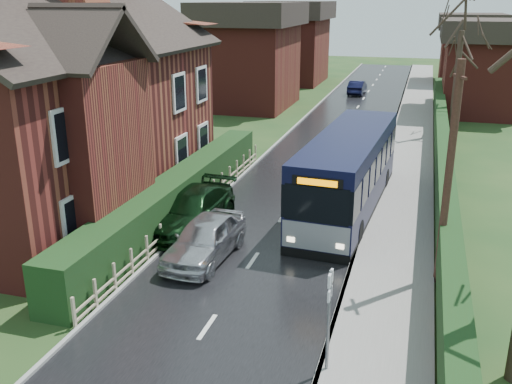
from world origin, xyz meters
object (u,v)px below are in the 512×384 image
(car_silver, at_px, (205,239))
(car_green, at_px, (191,210))
(brick_house, at_px, (52,96))
(telegraph_pole, at_px, (449,176))
(bus_stop_sign, at_px, (329,307))
(bus, at_px, (348,173))

(car_silver, xyz_separation_m, car_green, (-1.40, 2.22, 0.01))
(brick_house, distance_m, car_green, 6.94)
(car_silver, height_order, car_green, car_green)
(brick_house, bearing_deg, telegraph_pole, -10.07)
(car_silver, bearing_deg, brick_house, 160.68)
(car_green, bearing_deg, bus_stop_sign, -45.29)
(brick_house, relative_size, car_green, 3.04)
(bus_stop_sign, height_order, telegraph_pole, telegraph_pole)
(brick_house, xyz_separation_m, car_silver, (7.23, -3.00, -3.69))
(car_green, bearing_deg, bus, 37.99)
(bus, xyz_separation_m, car_silver, (-3.70, -5.71, -0.82))
(car_green, bearing_deg, brick_house, 176.06)
(bus_stop_sign, xyz_separation_m, telegraph_pole, (2.38, 5.23, 1.57))
(telegraph_pole, bearing_deg, bus, 104.21)
(car_silver, height_order, bus_stop_sign, bus_stop_sign)
(bus, bearing_deg, telegraph_pole, -53.49)
(bus, height_order, car_green, bus)
(bus_stop_sign, bearing_deg, car_silver, 135.34)
(brick_house, height_order, bus_stop_sign, brick_house)
(bus, bearing_deg, car_green, -141.93)
(bus, bearing_deg, bus_stop_sign, -80.83)
(car_silver, relative_size, telegraph_pole, 0.63)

